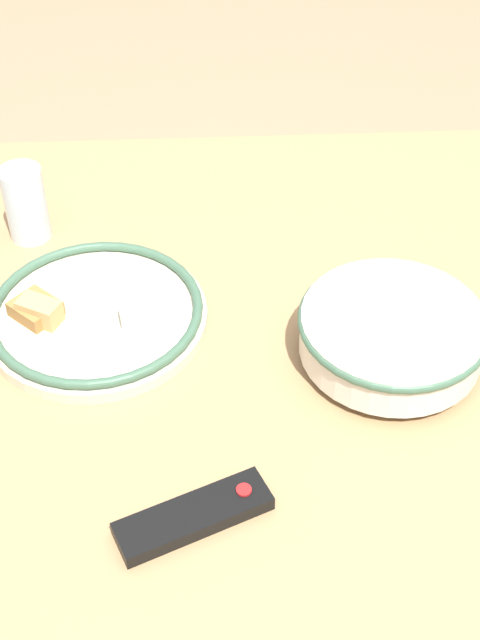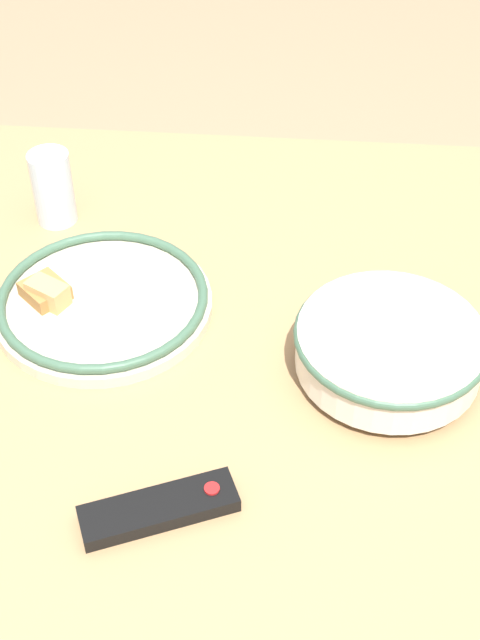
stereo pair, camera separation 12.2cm
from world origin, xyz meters
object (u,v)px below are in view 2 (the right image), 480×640
tv_remote (159,509)px  drinking_glass (53,188)px  food_plate (101,301)px  noodle_bowl (389,348)px

tv_remote → drinking_glass: (0.25, -0.55, 0.05)m
tv_remote → drinking_glass: size_ratio=1.55×
food_plate → drinking_glass: size_ratio=2.57×
food_plate → tv_remote: size_ratio=1.66×
food_plate → drinking_glass: bearing=-61.3°
noodle_bowl → drinking_glass: (0.52, -0.30, 0.02)m
drinking_glass → tv_remote: bearing=114.5°
food_plate → tv_remote: 0.37m
food_plate → drinking_glass: (0.12, -0.21, 0.04)m
tv_remote → noodle_bowl: bearing=110.2°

